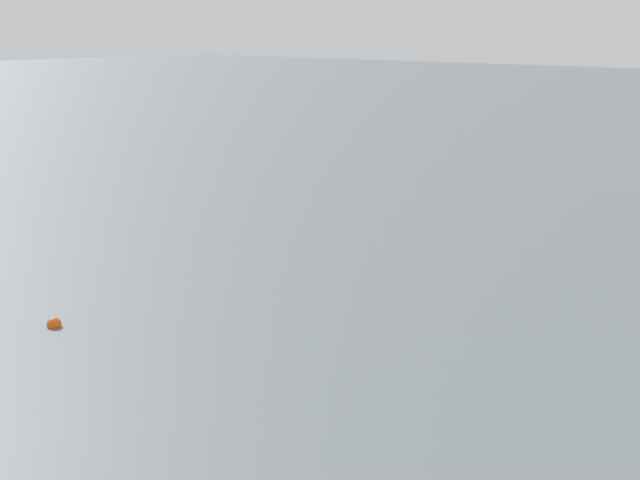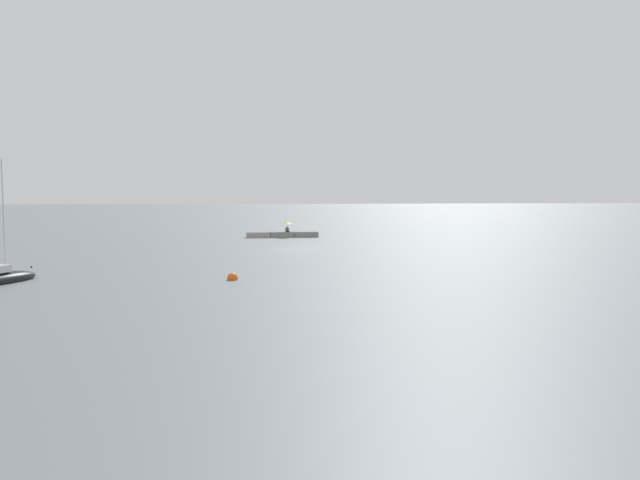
# 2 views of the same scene
# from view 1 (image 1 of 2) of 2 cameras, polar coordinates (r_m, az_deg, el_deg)

# --- Properties ---
(mooring_buoy_far) EXTENTS (0.68, 0.68, 0.68)m
(mooring_buoy_far) POSITION_cam_1_polar(r_m,az_deg,el_deg) (46.55, -15.48, -4.85)
(mooring_buoy_far) COLOR #EA5914
(mooring_buoy_far) RESTS_ON ground_plane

